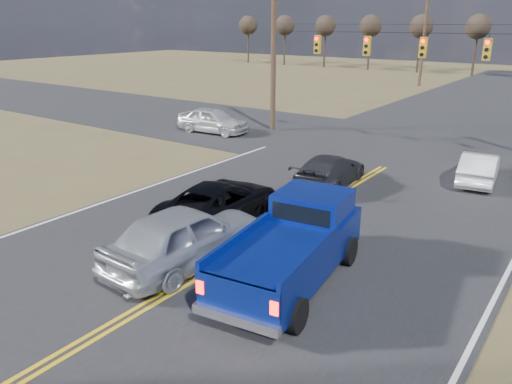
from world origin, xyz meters
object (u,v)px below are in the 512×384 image
Objects in this scene: black_suv at (219,202)px; white_car_queue at (479,168)px; pickup_truck at (293,246)px; cross_car_west at (213,120)px; dgrey_car_queue at (329,171)px; silver_suv at (185,235)px.

black_suv reaches higher than white_car_queue.
white_car_queue is at bearing 73.14° from pickup_truck.
cross_car_west is (-15.74, 1.08, 0.11)m from white_car_queue.
black_suv is 5.79m from dgrey_car_queue.
dgrey_car_queue is (1.23, 5.66, -0.05)m from black_suv.
silver_suv reaches higher than black_suv.
white_car_queue is at bearing -109.10° from silver_suv.
white_car_queue is at bearing -98.83° from cross_car_west.
pickup_truck reaches higher than white_car_queue.
dgrey_car_queue is (-3.02, 7.76, -0.37)m from pickup_truck.
pickup_truck reaches higher than cross_car_west.
pickup_truck is 18.98m from cross_car_west.
pickup_truck is at bearing 73.66° from white_car_queue.
dgrey_car_queue is at bearing -120.85° from cross_car_west.
pickup_truck is 1.16× the size of silver_suv.
pickup_truck is at bearing -138.21° from cross_car_west.
cross_car_west is at bearing -50.19° from silver_suv.
silver_suv is at bearing 84.39° from dgrey_car_queue.
pickup_truck is 1.15× the size of black_suv.
white_car_queue is (1.93, 11.93, -0.37)m from pickup_truck.
white_car_queue is 0.87× the size of dgrey_car_queue.
dgrey_car_queue is at bearing 32.99° from white_car_queue.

